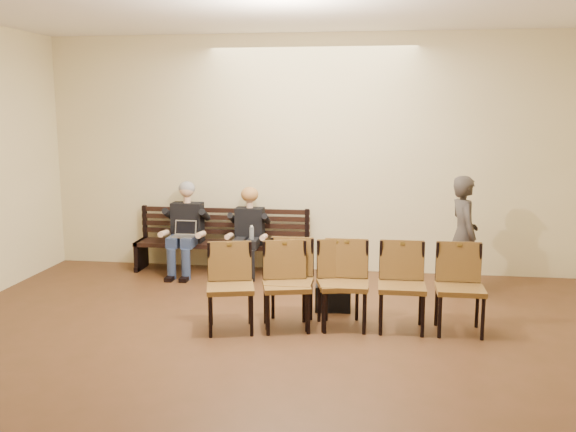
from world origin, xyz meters
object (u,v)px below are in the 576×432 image
object	(u,v)px
chair_row_back	(286,286)
seated_man	(186,228)
bag	(333,297)
passerby	(464,226)
bench	(222,257)
laptop	(183,239)
water_bottle	(252,241)
seated_woman	(249,236)
chair_row_front	(373,286)

from	to	relation	value
chair_row_back	seated_man	bearing A→B (deg)	115.49
bag	passerby	distance (m)	2.05
seated_man	passerby	bearing A→B (deg)	-6.96
bench	passerby	bearing A→B (deg)	-9.94
laptop	water_bottle	bearing A→B (deg)	2.03
bench	water_bottle	bearing A→B (deg)	-32.32
seated_woman	chair_row_back	world-z (taller)	seated_woman
bench	seated_man	xyz separation A→B (m)	(-0.51, -0.12, 0.45)
passerby	laptop	bearing A→B (deg)	73.48
laptop	bag	world-z (taller)	laptop
chair_row_back	bench	bearing A→B (deg)	105.44
seated_man	seated_woman	bearing A→B (deg)	0.00
water_bottle	bag	bearing A→B (deg)	-45.05
bench	chair_row_back	xyz separation A→B (m)	(1.32, -2.33, 0.26)
bench	laptop	xyz separation A→B (m)	(-0.48, -0.35, 0.34)
seated_man	laptop	bearing A→B (deg)	-82.77
chair_row_front	bench	bearing A→B (deg)	135.70
chair_row_front	water_bottle	bearing A→B (deg)	132.84
laptop	chair_row_back	size ratio (longest dim) A/B	0.18
passerby	chair_row_back	distance (m)	2.75
seated_woman	passerby	size ratio (longest dim) A/B	0.66
seated_man	bag	distance (m)	2.77
bag	chair_row_front	size ratio (longest dim) A/B	0.18
laptop	chair_row_back	xyz separation A→B (m)	(1.80, -1.98, -0.08)
seated_woman	laptop	size ratio (longest dim) A/B	3.71
laptop	chair_row_front	world-z (taller)	chair_row_front
seated_woman	bag	size ratio (longest dim) A/B	2.78
chair_row_front	bag	bearing A→B (deg)	128.65
seated_man	passerby	distance (m)	3.97
water_bottle	chair_row_front	size ratio (longest dim) A/B	0.09
bench	seated_man	distance (m)	0.69
water_bottle	chair_row_back	xyz separation A→B (m)	(0.79, -2.00, -0.07)
bench	water_bottle	xyz separation A→B (m)	(0.53, -0.34, 0.33)
chair_row_back	passerby	bearing A→B (deg)	25.42
seated_man	water_bottle	world-z (taller)	seated_man
bench	chair_row_back	distance (m)	2.69
seated_man	chair_row_back	size ratio (longest dim) A/B	0.77
water_bottle	passerby	world-z (taller)	passerby
seated_man	chair_row_front	distance (m)	3.47
chair_row_front	chair_row_back	world-z (taller)	chair_row_front
seated_woman	chair_row_front	distance (m)	2.77
bench	seated_woman	xyz separation A→B (m)	(0.44, -0.12, 0.37)
seated_man	laptop	xyz separation A→B (m)	(0.03, -0.23, -0.11)
seated_woman	chair_row_back	xyz separation A→B (m)	(0.88, -2.21, -0.11)
chair_row_front	laptop	bearing A→B (deg)	145.85
seated_woman	passerby	bearing A→B (deg)	-9.14
bench	seated_woman	size ratio (longest dim) A/B	2.20
water_bottle	chair_row_back	distance (m)	2.15
seated_man	bag	xyz separation A→B (m)	(2.29, -1.47, -0.52)
seated_man	seated_woman	size ratio (longest dim) A/B	1.14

